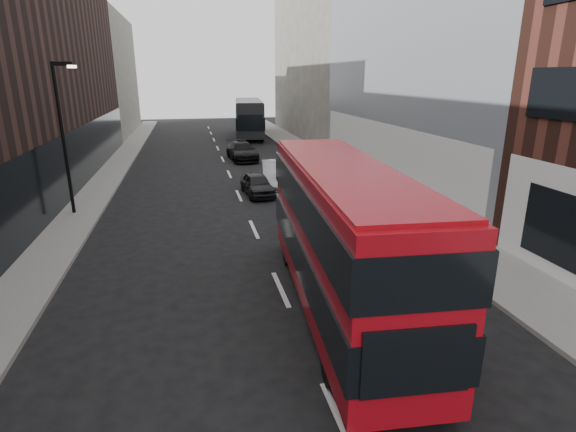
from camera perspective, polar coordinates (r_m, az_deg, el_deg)
sidewalk_right at (r=32.08m, az=6.21°, el=5.66°), size 3.00×80.00×0.15m
sidewalk_left at (r=30.95m, az=-22.24°, el=4.03°), size 2.00×80.00×0.15m
building_modern_block at (r=29.53m, az=17.56°, el=23.18°), size 5.03×22.00×20.00m
building_victorian at (r=50.82m, az=3.84°, el=20.86°), size 6.50×24.00×21.00m
building_left_mid at (r=35.91m, az=-27.97°, el=16.20°), size 5.00×24.00×14.00m
building_left_far at (r=57.47m, az=-22.22°, el=16.12°), size 5.00×20.00×13.00m
street_lamp at (r=23.58m, az=-26.60°, el=9.85°), size 1.06×0.22×7.00m
red_bus at (r=12.65m, az=6.82°, el=-2.00°), size 3.27×10.69×4.26m
grey_bus at (r=51.29m, az=-5.01°, el=12.40°), size 4.17×12.60×4.00m
car_a at (r=25.72m, az=-3.93°, el=4.05°), size 1.77×3.78×1.25m
car_b at (r=27.49m, az=-1.53°, el=5.31°), size 2.30×4.99×1.59m
car_c at (r=36.84m, az=-5.86°, el=8.20°), size 2.39×5.09×1.44m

